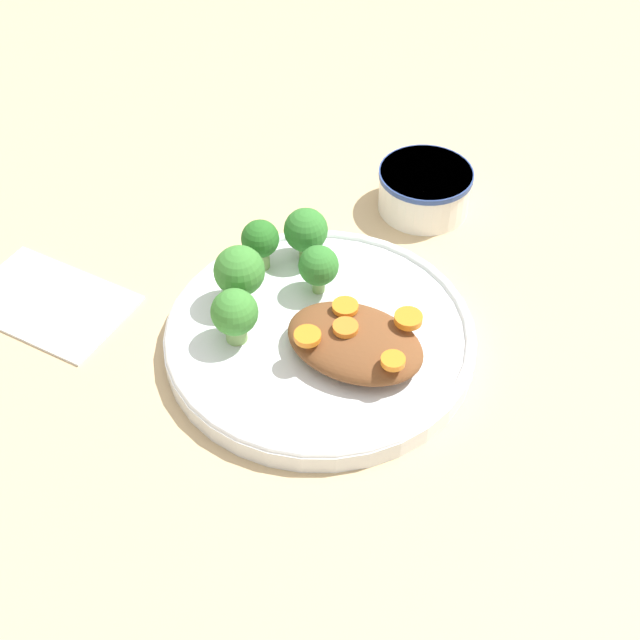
{
  "coord_description": "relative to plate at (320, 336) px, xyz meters",
  "views": [
    {
      "loc": [
        -0.27,
        0.49,
        0.61
      ],
      "look_at": [
        0.0,
        0.0,
        0.03
      ],
      "focal_mm": 50.0,
      "sensor_mm": 36.0,
      "label": 1
    }
  ],
  "objects": [
    {
      "name": "ground_plane",
      "position": [
        0.0,
        0.0,
        -0.01
      ],
      "size": [
        4.0,
        4.0,
        0.0
      ],
      "primitive_type": "plane",
      "color": "tan"
    },
    {
      "name": "plate",
      "position": [
        0.0,
        0.0,
        0.0
      ],
      "size": [
        0.29,
        0.29,
        0.02
      ],
      "color": "white",
      "rests_on": "ground_plane"
    },
    {
      "name": "dip_bowl",
      "position": [
        0.0,
        -0.23,
        0.01
      ],
      "size": [
        0.1,
        0.1,
        0.05
      ],
      "color": "white",
      "rests_on": "ground_plane"
    },
    {
      "name": "stew_mound",
      "position": [
        -0.04,
        0.01,
        0.02
      ],
      "size": [
        0.13,
        0.09,
        0.03
      ],
      "primitive_type": "ellipsoid",
      "color": "brown",
      "rests_on": "plate"
    },
    {
      "name": "broccoli_floret_0",
      "position": [
        0.06,
        0.04,
        0.04
      ],
      "size": [
        0.04,
        0.04,
        0.06
      ],
      "color": "#7FA85B",
      "rests_on": "plate"
    },
    {
      "name": "broccoli_floret_1",
      "position": [
        0.06,
        -0.08,
        0.04
      ],
      "size": [
        0.04,
        0.04,
        0.06
      ],
      "color": "#759E51",
      "rests_on": "plate"
    },
    {
      "name": "broccoli_floret_2",
      "position": [
        0.03,
        -0.05,
        0.04
      ],
      "size": [
        0.04,
        0.04,
        0.05
      ],
      "color": "#7FA85B",
      "rests_on": "plate"
    },
    {
      "name": "broccoli_floret_3",
      "position": [
        0.09,
        -0.05,
        0.04
      ],
      "size": [
        0.04,
        0.04,
        0.05
      ],
      "color": "#7FA85B",
      "rests_on": "plate"
    },
    {
      "name": "broccoli_floret_4",
      "position": [
        0.08,
        -0.0,
        0.04
      ],
      "size": [
        0.05,
        0.05,
        0.06
      ],
      "color": "#759E51",
      "rests_on": "plate"
    },
    {
      "name": "carrot_slice_0",
      "position": [
        -0.08,
        -0.02,
        0.04
      ],
      "size": [
        0.03,
        0.03,
        0.01
      ],
      "primitive_type": "cylinder",
      "color": "orange",
      "rests_on": "stew_mound"
    },
    {
      "name": "carrot_slice_1",
      "position": [
        -0.03,
        0.01,
        0.04
      ],
      "size": [
        0.02,
        0.02,
        0.01
      ],
      "primitive_type": "cylinder",
      "color": "orange",
      "rests_on": "stew_mound"
    },
    {
      "name": "carrot_slice_2",
      "position": [
        -0.01,
        0.04,
        0.04
      ],
      "size": [
        0.02,
        0.02,
        0.01
      ],
      "primitive_type": "cylinder",
      "color": "orange",
      "rests_on": "stew_mound"
    },
    {
      "name": "carrot_slice_3",
      "position": [
        -0.02,
        -0.01,
        0.04
      ],
      "size": [
        0.02,
        0.02,
        0.0
      ],
      "primitive_type": "cylinder",
      "color": "orange",
      "rests_on": "stew_mound"
    },
    {
      "name": "carrot_slice_4",
      "position": [
        -0.09,
        0.03,
        0.04
      ],
      "size": [
        0.02,
        0.02,
        0.01
      ],
      "primitive_type": "cylinder",
      "color": "orange",
      "rests_on": "stew_mound"
    },
    {
      "name": "napkin",
      "position": [
        0.26,
        0.08,
        -0.01
      ],
      "size": [
        0.16,
        0.1,
        0.01
      ],
      "rotation": [
        0.0,
        0.0,
        0.0
      ],
      "color": "white",
      "rests_on": "ground_plane"
    }
  ]
}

